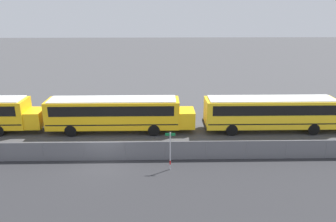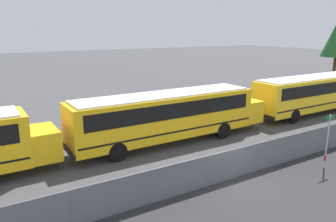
% 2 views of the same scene
% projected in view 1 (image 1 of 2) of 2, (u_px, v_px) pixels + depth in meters
% --- Properties ---
extents(ground_plane, '(200.00, 200.00, 0.00)m').
position_uv_depth(ground_plane, '(105.00, 160.00, 24.62)').
color(ground_plane, '#424244').
extents(road_strip, '(116.10, 12.00, 0.01)m').
position_uv_depth(road_strip, '(88.00, 207.00, 18.91)').
color(road_strip, '#2B2B2D').
rests_on(road_strip, ground_plane).
extents(fence, '(82.17, 0.07, 1.48)m').
position_uv_depth(fence, '(105.00, 151.00, 24.38)').
color(fence, '#9EA0A5').
rests_on(fence, ground_plane).
extents(school_bus_2, '(13.42, 2.56, 3.15)m').
position_uv_depth(school_bus_2, '(117.00, 112.00, 29.71)').
color(school_bus_2, yellow).
rests_on(school_bus_2, ground_plane).
extents(school_bus_3, '(13.42, 2.56, 3.15)m').
position_uv_depth(school_bus_3, '(273.00, 111.00, 29.92)').
color(school_bus_3, yellow).
rests_on(school_bus_3, ground_plane).
extents(street_sign, '(0.70, 0.09, 2.83)m').
position_uv_depth(street_sign, '(170.00, 150.00, 22.78)').
color(street_sign, '#B7B7BC').
rests_on(street_sign, ground_plane).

